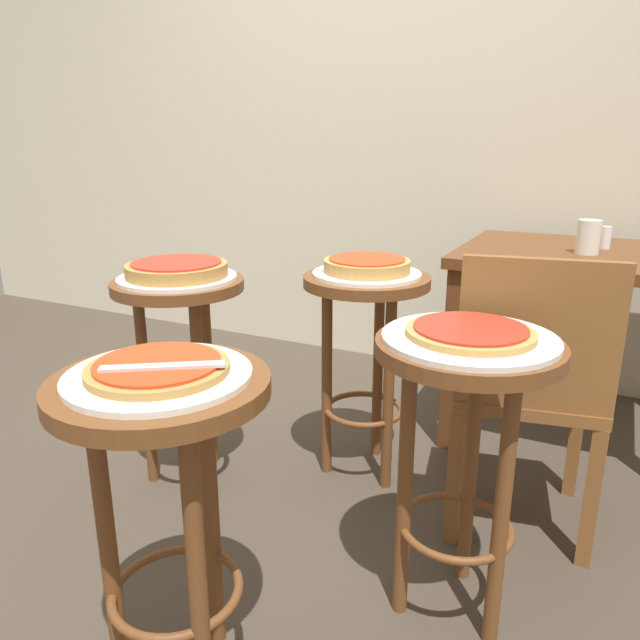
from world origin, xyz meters
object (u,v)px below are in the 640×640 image
(stool_foreground, at_px, (166,464))
(condiment_shaker, at_px, (605,238))
(cup_near_edge, at_px, (588,237))
(pizza_middle, at_px, (470,332))
(dining_table, at_px, (583,282))
(serving_plate_foreground, at_px, (159,376))
(pizza_server_knife, at_px, (163,366))
(serving_plate_middle, at_px, (470,339))
(stool_rear, at_px, (366,328))
(pizza_leftside, at_px, (177,269))
(serving_plate_rear, at_px, (367,274))
(pizza_rear, at_px, (367,265))
(wooden_chair, at_px, (529,385))
(stool_middle, at_px, (464,415))
(serving_plate_leftside, at_px, (177,278))
(pizza_foreground, at_px, (158,367))
(stool_leftside, at_px, (181,333))

(stool_foreground, distance_m, condiment_shaker, 1.84)
(stool_foreground, distance_m, cup_near_edge, 1.70)
(pizza_middle, distance_m, dining_table, 1.16)
(serving_plate_foreground, bearing_deg, pizza_server_knife, -33.69)
(serving_plate_middle, bearing_deg, dining_table, 81.73)
(dining_table, bearing_deg, serving_plate_foreground, -111.31)
(pizza_server_knife, bearing_deg, serving_plate_middle, 14.87)
(stool_rear, xyz_separation_m, cup_near_edge, (0.62, 0.57, 0.27))
(pizza_leftside, bearing_deg, pizza_server_knife, -52.26)
(stool_rear, distance_m, serving_plate_rear, 0.18)
(serving_plate_rear, bearing_deg, pizza_rear, 0.00)
(serving_plate_foreground, xyz_separation_m, pizza_leftside, (-0.50, 0.66, 0.03))
(stool_foreground, height_order, pizza_rear, pizza_rear)
(pizza_middle, bearing_deg, pizza_server_knife, -131.47)
(stool_foreground, xyz_separation_m, serving_plate_rear, (0.01, 0.98, 0.18))
(pizza_leftside, distance_m, stool_rear, 0.64)
(dining_table, distance_m, wooden_chair, 0.76)
(stool_foreground, distance_m, serving_plate_foreground, 0.18)
(stool_middle, relative_size, pizza_rear, 2.53)
(serving_plate_middle, relative_size, dining_table, 0.43)
(pizza_rear, bearing_deg, cup_near_edge, 42.50)
(serving_plate_leftside, height_order, pizza_server_knife, pizza_server_knife)
(pizza_foreground, height_order, pizza_rear, pizza_rear)
(serving_plate_rear, relative_size, wooden_chair, 0.42)
(pizza_middle, height_order, condiment_shaker, condiment_shaker)
(serving_plate_foreground, bearing_deg, stool_leftside, 126.95)
(condiment_shaker, bearing_deg, serving_plate_rear, -133.35)
(pizza_middle, relative_size, stool_rear, 0.40)
(wooden_chair, bearing_deg, cup_near_edge, 83.52)
(dining_table, bearing_deg, cup_near_edge, -89.52)
(serving_plate_leftside, xyz_separation_m, pizza_leftside, (-0.00, 0.00, 0.03))
(pizza_foreground, bearing_deg, dining_table, 68.69)
(pizza_middle, bearing_deg, stool_leftside, 168.74)
(wooden_chair, bearing_deg, pizza_foreground, -122.37)
(stool_leftside, height_order, pizza_server_knife, pizza_server_knife)
(pizza_foreground, distance_m, cup_near_edge, 1.68)
(dining_table, relative_size, cup_near_edge, 7.35)
(pizza_foreground, relative_size, wooden_chair, 0.31)
(stool_leftside, distance_m, wooden_chair, 1.08)
(stool_rear, height_order, cup_near_edge, cup_near_edge)
(cup_near_edge, bearing_deg, stool_foreground, -112.16)
(serving_plate_leftside, bearing_deg, stool_leftside, -116.57)
(serving_plate_leftside, height_order, cup_near_edge, cup_near_edge)
(pizza_leftside, relative_size, pizza_server_knife, 1.44)
(stool_foreground, distance_m, serving_plate_rear, 1.00)
(stool_foreground, xyz_separation_m, stool_leftside, (-0.50, 0.66, 0.00))
(serving_plate_foreground, bearing_deg, serving_plate_rear, 89.27)
(serving_plate_leftside, distance_m, pizza_leftside, 0.03)
(pizza_leftside, distance_m, pizza_server_knife, 0.86)
(stool_leftside, bearing_deg, stool_rear, 32.05)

